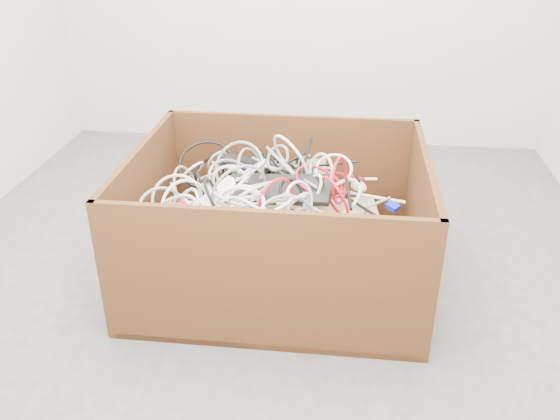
# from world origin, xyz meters

# --- Properties ---
(ground) EXTENTS (3.00, 3.00, 0.00)m
(ground) POSITION_xyz_m (0.00, 0.00, 0.00)
(ground) COLOR #4B4B4D
(ground) RESTS_ON ground
(cardboard_box) EXTENTS (1.13, 0.94, 0.55)m
(cardboard_box) POSITION_xyz_m (0.04, -0.10, 0.14)
(cardboard_box) COLOR #36210D
(cardboard_box) RESTS_ON ground
(keyboard_pile) EXTENTS (1.04, 0.89, 0.37)m
(keyboard_pile) POSITION_xyz_m (0.07, -0.08, 0.27)
(keyboard_pile) COLOR #C2BC88
(keyboard_pile) RESTS_ON cardboard_box
(mice_scatter) EXTENTS (0.78, 0.63, 0.19)m
(mice_scatter) POSITION_xyz_m (-0.03, -0.17, 0.34)
(mice_scatter) COLOR #BFB999
(mice_scatter) RESTS_ON keyboard_pile
(power_strip_left) EXTENTS (0.23, 0.31, 0.14)m
(power_strip_left) POSITION_xyz_m (-0.22, -0.18, 0.35)
(power_strip_left) COLOR white
(power_strip_left) RESTS_ON keyboard_pile
(power_strip_right) EXTENTS (0.26, 0.22, 0.09)m
(power_strip_right) POSITION_xyz_m (-0.08, -0.33, 0.35)
(power_strip_right) COLOR white
(power_strip_right) RESTS_ON keyboard_pile
(vga_plug) EXTENTS (0.06, 0.06, 0.03)m
(vga_plug) POSITION_xyz_m (0.49, -0.13, 0.37)
(vga_plug) COLOR #0C15B4
(vga_plug) RESTS_ON keyboard_pile
(cable_tangle) EXTENTS (1.05, 0.77, 0.42)m
(cable_tangle) POSITION_xyz_m (-0.07, -0.13, 0.40)
(cable_tangle) COLOR silver
(cable_tangle) RESTS_ON keyboard_pile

